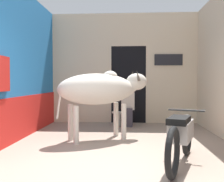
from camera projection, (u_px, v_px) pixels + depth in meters
ground_plane at (118, 170)px, 3.65m from camera, size 30.00×30.00×0.00m
wall_left_shopfront at (21, 66)px, 5.86m from camera, size 0.25×4.27×3.29m
wall_back_with_doorway at (126, 75)px, 8.13m from camera, size 4.34×0.93×3.29m
cow at (102, 89)px, 5.58m from camera, size 2.06×1.45×1.51m
motorcycle_near at (181, 135)px, 3.86m from camera, size 0.81×1.79×0.79m
shopkeeper_seated at (128, 105)px, 7.26m from camera, size 0.36×0.33×1.13m
plastic_stool at (117, 118)px, 7.27m from camera, size 0.30×0.30×0.40m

